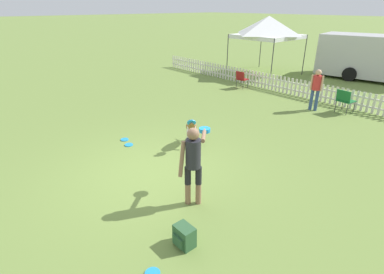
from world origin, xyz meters
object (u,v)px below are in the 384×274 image
leaping_dog (191,126)px  frisbee_near_handler (125,140)px  handler_person (194,157)px  folding_chair_blue_left (345,99)px  frisbee_near_dog (153,274)px  canopy_tent_main (268,27)px  spectator_standing (316,86)px  frisbee_midfield (129,145)px  backpack_on_grass (184,236)px  folding_chair_green_right (241,78)px  equipment_trailer (371,56)px

leaping_dog → frisbee_near_handler: 2.01m
handler_person → folding_chair_blue_left: (-0.51, 7.50, -0.48)m
frisbee_near_dog → canopy_tent_main: (-7.28, 12.35, 2.45)m
handler_person → spectator_standing: size_ratio=1.06×
frisbee_near_handler → leaping_dog: bearing=39.9°
folding_chair_blue_left → spectator_standing: size_ratio=0.57×
leaping_dog → frisbee_midfield: 1.80m
backpack_on_grass → folding_chair_green_right: bearing=125.6°
backpack_on_grass → equipment_trailer: 15.03m
frisbee_near_dog → spectator_standing: 8.90m
backpack_on_grass → folding_chair_green_right: folding_chair_green_right is taller
folding_chair_green_right → folding_chair_blue_left: bearing=176.3°
frisbee_near_handler → backpack_on_grass: (4.27, -1.31, 0.17)m
folding_chair_blue_left → canopy_tent_main: canopy_tent_main is taller
leaping_dog → frisbee_near_handler: bearing=-10.1°
handler_person → folding_chair_blue_left: bearing=43.9°
folding_chair_green_right → handler_person: bearing=120.2°
frisbee_near_handler → frisbee_near_dog: size_ratio=1.00×
backpack_on_grass → equipment_trailer: equipment_trailer is taller
folding_chair_blue_left → spectator_standing: bearing=39.1°
frisbee_midfield → folding_chair_blue_left: bearing=70.0°
frisbee_midfield → handler_person: bearing=-6.5°
frisbee_midfield → folding_chair_green_right: folding_chair_green_right is taller
canopy_tent_main → equipment_trailer: 5.36m
frisbee_near_handler → canopy_tent_main: (-2.87, 10.33, 2.45)m
handler_person → frisbee_midfield: 3.28m
frisbee_midfield → equipment_trailer: equipment_trailer is taller
spectator_standing → equipment_trailer: size_ratio=0.26×
frisbee_midfield → canopy_tent_main: (-3.26, 10.42, 2.45)m
handler_person → frisbee_midfield: (-3.11, 0.35, -0.97)m
handler_person → frisbee_near_dog: (0.91, -1.58, -0.97)m
frisbee_near_handler → spectator_standing: bearing=71.9°
leaping_dog → frisbee_near_handler: (-1.48, -1.24, -0.53)m
frisbee_near_dog → frisbee_midfield: size_ratio=1.00×
folding_chair_blue_left → canopy_tent_main: 6.99m
leaping_dog → frisbee_near_dog: 4.41m
leaping_dog → folding_chair_blue_left: leaping_dog is taller
spectator_standing → equipment_trailer: 6.92m
frisbee_near_dog → frisbee_midfield: (-4.03, 1.93, 0.00)m
equipment_trailer → spectator_standing: bearing=-94.0°
frisbee_midfield → backpack_on_grass: bearing=-17.5°
frisbee_near_dog → folding_chair_green_right: (-6.09, 9.00, 0.45)m
frisbee_near_handler → spectator_standing: (2.14, 6.54, 0.87)m
handler_person → folding_chair_blue_left: 7.54m
frisbee_near_handler → folding_chair_blue_left: folding_chair_blue_left is taller
handler_person → frisbee_midfield: size_ratio=7.01×
frisbee_near_dog → backpack_on_grass: backpack_on_grass is taller
folding_chair_blue_left → equipment_trailer: equipment_trailer is taller
leaping_dog → frisbee_near_dog: bearing=82.0°
frisbee_midfield → equipment_trailer: bearing=86.0°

